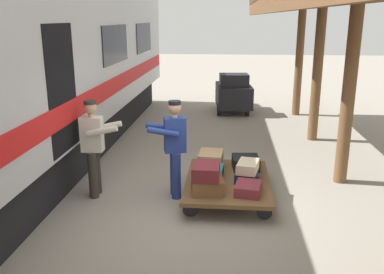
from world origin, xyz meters
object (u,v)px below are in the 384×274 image
at_px(suitcase_black_hardshell, 246,163).
at_px(suitcase_cream_canvas, 248,166).
at_px(suitcase_tan_vintage, 211,160).
at_px(suitcase_brown_leather, 207,185).
at_px(suitcase_burgundy_valise, 248,188).
at_px(suitcase_navy_fabric, 247,175).
at_px(porter_in_overalls, 174,146).
at_px(luggage_cart, 228,182).
at_px(baggage_tug, 233,93).
at_px(suitcase_maroon_trunk, 206,171).
at_px(porter_by_door, 94,145).
at_px(suitcase_teal_softside, 209,173).

height_order(suitcase_black_hardshell, suitcase_cream_canvas, suitcase_cream_canvas).
xyz_separation_m(suitcase_tan_vintage, suitcase_brown_leather, (-0.00, 1.16, -0.03)).
bearing_deg(suitcase_burgundy_valise, suitcase_cream_canvas, -91.41).
distance_m(suitcase_navy_fabric, porter_in_overalls, 1.36).
xyz_separation_m(suitcase_brown_leather, suitcase_burgundy_valise, (-0.65, 0.00, -0.04)).
bearing_deg(suitcase_navy_fabric, porter_in_overalls, 3.85).
xyz_separation_m(suitcase_cream_canvas, porter_in_overalls, (1.27, 0.05, 0.35)).
bearing_deg(porter_in_overalls, luggage_cart, -174.80).
bearing_deg(suitcase_cream_canvas, baggage_tug, -88.21).
distance_m(luggage_cart, baggage_tug, 6.86).
bearing_deg(suitcase_tan_vintage, suitcase_navy_fabric, 138.32).
height_order(luggage_cart, suitcase_tan_vintage, suitcase_tan_vintage).
distance_m(suitcase_navy_fabric, suitcase_burgundy_valise, 0.58).
height_order(suitcase_navy_fabric, suitcase_maroon_trunk, suitcase_maroon_trunk).
xyz_separation_m(luggage_cart, suitcase_navy_fabric, (-0.33, -0.00, 0.13)).
xyz_separation_m(suitcase_tan_vintage, baggage_tug, (-0.45, -6.27, 0.17)).
bearing_deg(porter_in_overalls, suitcase_navy_fabric, -176.15).
bearing_deg(suitcase_brown_leather, suitcase_burgundy_valise, 180.00).
relative_size(suitcase_black_hardshell, suitcase_navy_fabric, 0.97).
bearing_deg(suitcase_navy_fabric, porter_by_door, 3.79).
distance_m(porter_by_door, baggage_tug, 7.43).
distance_m(suitcase_teal_softside, suitcase_maroon_trunk, 0.63).
distance_m(suitcase_tan_vintage, porter_in_overalls, 1.01).
bearing_deg(baggage_tug, suitcase_cream_canvas, 91.79).
height_order(suitcase_burgundy_valise, suitcase_maroon_trunk, suitcase_maroon_trunk).
distance_m(luggage_cart, suitcase_brown_leather, 0.68).
distance_m(suitcase_brown_leather, baggage_tug, 7.44).
bearing_deg(luggage_cart, porter_by_door, 4.33).
bearing_deg(suitcase_burgundy_valise, suitcase_black_hardshell, -90.00).
relative_size(luggage_cart, suitcase_black_hardshell, 4.20).
bearing_deg(suitcase_black_hardshell, porter_by_door, 16.01).
relative_size(suitcase_teal_softside, suitcase_brown_leather, 1.10).
height_order(suitcase_navy_fabric, suitcase_tan_vintage, suitcase_tan_vintage).
height_order(suitcase_teal_softside, suitcase_maroon_trunk, suitcase_maroon_trunk).
height_order(suitcase_black_hardshell, suitcase_teal_softside, suitcase_black_hardshell).
bearing_deg(luggage_cart, suitcase_navy_fabric, -180.00).
bearing_deg(luggage_cart, baggage_tug, -91.04).
distance_m(suitcase_teal_softside, porter_in_overalls, 0.79).
xyz_separation_m(suitcase_navy_fabric, porter_in_overalls, (1.26, 0.08, 0.53)).
bearing_deg(luggage_cart, suitcase_tan_vintage, -60.69).
distance_m(luggage_cart, porter_in_overalls, 1.14).
height_order(suitcase_black_hardshell, suitcase_tan_vintage, suitcase_tan_vintage).
height_order(luggage_cart, suitcase_cream_canvas, suitcase_cream_canvas).
distance_m(suitcase_black_hardshell, suitcase_teal_softside, 0.87).
xyz_separation_m(suitcase_black_hardshell, suitcase_burgundy_valise, (0.00, 1.16, -0.03)).
bearing_deg(suitcase_cream_canvas, porter_by_door, 3.09).
xyz_separation_m(suitcase_burgundy_valise, baggage_tug, (0.20, -7.43, 0.23)).
bearing_deg(suitcase_teal_softside, porter_by_door, 5.04).
bearing_deg(luggage_cart, suitcase_cream_canvas, 174.68).
relative_size(suitcase_black_hardshell, suitcase_maroon_trunk, 0.90).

